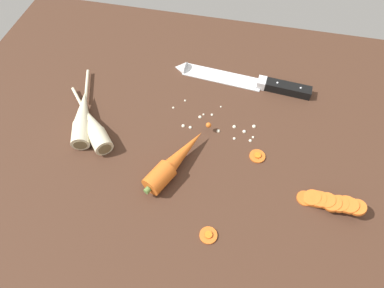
% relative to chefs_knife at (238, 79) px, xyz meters
% --- Properties ---
extents(ground_plane, '(1.20, 0.90, 0.04)m').
position_rel_chefs_knife_xyz_m(ground_plane, '(-0.07, -0.20, -0.03)').
color(ground_plane, '#42281C').
extents(chefs_knife, '(0.35, 0.07, 0.04)m').
position_rel_chefs_knife_xyz_m(chefs_knife, '(0.00, 0.00, 0.00)').
color(chefs_knife, silver).
rests_on(chefs_knife, ground_plane).
extents(whole_carrot, '(0.11, 0.19, 0.04)m').
position_rel_chefs_knife_xyz_m(whole_carrot, '(-0.10, -0.28, 0.01)').
color(whole_carrot, '#D6601E').
rests_on(whole_carrot, ground_plane).
extents(parsnip_front, '(0.16, 0.17, 0.04)m').
position_rel_chefs_knife_xyz_m(parsnip_front, '(-0.29, -0.23, 0.01)').
color(parsnip_front, beige).
rests_on(parsnip_front, ground_plane).
extents(parsnip_mid_left, '(0.10, 0.23, 0.04)m').
position_rel_chefs_knife_xyz_m(parsnip_mid_left, '(-0.33, -0.21, 0.01)').
color(parsnip_mid_left, beige).
rests_on(parsnip_mid_left, ground_plane).
extents(carrot_slice_stack, '(0.12, 0.05, 0.04)m').
position_rel_chefs_knife_xyz_m(carrot_slice_stack, '(0.22, -0.30, 0.01)').
color(carrot_slice_stack, '#D6601E').
rests_on(carrot_slice_stack, ground_plane).
extents(carrot_slice_stray_near, '(0.03, 0.03, 0.01)m').
position_rel_chefs_knife_xyz_m(carrot_slice_stray_near, '(0.07, -0.22, -0.00)').
color(carrot_slice_stray_near, '#D6601E').
rests_on(carrot_slice_stray_near, ground_plane).
extents(carrot_slice_stray_mid, '(0.03, 0.03, 0.01)m').
position_rel_chefs_knife_xyz_m(carrot_slice_stray_mid, '(-0.00, -0.41, -0.00)').
color(carrot_slice_stray_mid, '#D6601E').
rests_on(carrot_slice_stray_mid, ground_plane).
extents(mince_crumbs, '(0.20, 0.09, 0.01)m').
position_rel_chefs_knife_xyz_m(mince_crumbs, '(-0.02, -0.15, -0.00)').
color(mince_crumbs, silver).
rests_on(mince_crumbs, ground_plane).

